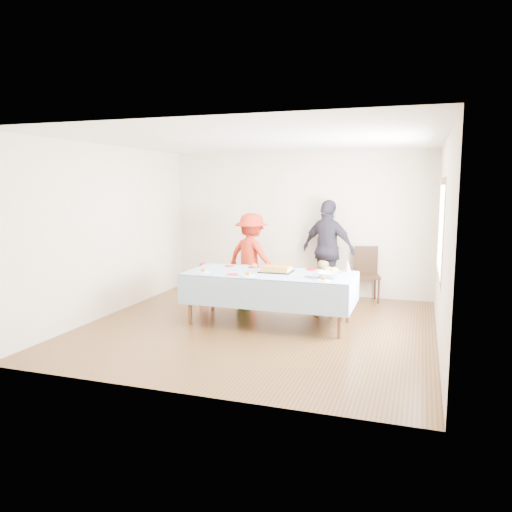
% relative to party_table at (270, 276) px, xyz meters
% --- Properties ---
extents(ground, '(5.00, 5.00, 0.00)m').
position_rel_party_table_xyz_m(ground, '(-0.11, -0.24, -0.72)').
color(ground, '#482E14').
rests_on(ground, ground).
extents(room_walls, '(5.04, 5.04, 2.72)m').
position_rel_party_table_xyz_m(room_walls, '(-0.06, -0.24, 1.05)').
color(room_walls, beige).
rests_on(room_walls, ground).
extents(party_table, '(2.50, 1.10, 0.78)m').
position_rel_party_table_xyz_m(party_table, '(0.00, 0.00, 0.00)').
color(party_table, '#53311C').
rests_on(party_table, ground).
extents(birthday_cake, '(0.48, 0.37, 0.09)m').
position_rel_party_table_xyz_m(birthday_cake, '(0.08, 0.08, 0.10)').
color(birthday_cake, black).
rests_on(birthday_cake, party_table).
extents(rolls_tray, '(0.30, 0.30, 0.09)m').
position_rel_party_table_xyz_m(rolls_tray, '(0.87, 0.22, 0.09)').
color(rolls_tray, black).
rests_on(rolls_tray, party_table).
extents(punch_bowl, '(0.33, 0.33, 0.08)m').
position_rel_party_table_xyz_m(punch_bowl, '(0.92, -0.16, 0.10)').
color(punch_bowl, silver).
rests_on(punch_bowl, party_table).
extents(party_hat, '(0.11, 0.11, 0.18)m').
position_rel_party_table_xyz_m(party_hat, '(1.08, 0.46, 0.15)').
color(party_hat, silver).
rests_on(party_hat, party_table).
extents(fork_pile, '(0.24, 0.18, 0.07)m').
position_rel_party_table_xyz_m(fork_pile, '(0.68, -0.19, 0.09)').
color(fork_pile, white).
rests_on(fork_pile, party_table).
extents(plate_red_far_a, '(0.16, 0.16, 0.01)m').
position_rel_party_table_xyz_m(plate_red_far_a, '(-0.79, 0.36, 0.06)').
color(plate_red_far_a, red).
rests_on(plate_red_far_a, party_table).
extents(plate_red_far_b, '(0.20, 0.20, 0.01)m').
position_rel_party_table_xyz_m(plate_red_far_b, '(-0.37, 0.37, 0.06)').
color(plate_red_far_b, red).
rests_on(plate_red_far_b, party_table).
extents(plate_red_far_c, '(0.18, 0.18, 0.01)m').
position_rel_party_table_xyz_m(plate_red_far_c, '(0.09, 0.35, 0.06)').
color(plate_red_far_c, red).
rests_on(plate_red_far_c, party_table).
extents(plate_red_far_d, '(0.17, 0.17, 0.01)m').
position_rel_party_table_xyz_m(plate_red_far_d, '(0.54, 0.43, 0.06)').
color(plate_red_far_d, red).
rests_on(plate_red_far_d, party_table).
extents(plate_red_near, '(0.17, 0.17, 0.01)m').
position_rel_party_table_xyz_m(plate_red_near, '(-0.46, -0.35, 0.06)').
color(plate_red_near, red).
rests_on(plate_red_near, party_table).
extents(plate_white_left, '(0.20, 0.20, 0.01)m').
position_rel_party_table_xyz_m(plate_white_left, '(-0.95, -0.31, 0.06)').
color(plate_white_left, white).
rests_on(plate_white_left, party_table).
extents(plate_white_mid, '(0.20, 0.20, 0.01)m').
position_rel_party_table_xyz_m(plate_white_mid, '(-0.23, -0.36, 0.06)').
color(plate_white_mid, white).
rests_on(plate_white_mid, party_table).
extents(plate_white_right, '(0.20, 0.20, 0.01)m').
position_rel_party_table_xyz_m(plate_white_right, '(0.88, -0.39, 0.06)').
color(plate_white_right, white).
rests_on(plate_white_right, party_table).
extents(dining_chair, '(0.52, 0.52, 0.98)m').
position_rel_party_table_xyz_m(dining_chair, '(1.21, 2.04, -0.18)').
color(dining_chair, black).
rests_on(dining_chair, ground).
extents(toddler_left, '(0.32, 0.26, 0.76)m').
position_rel_party_table_xyz_m(toddler_left, '(-1.42, 0.74, -0.34)').
color(toddler_left, '#B4164A').
rests_on(toddler_left, ground).
extents(toddler_mid, '(0.44, 0.36, 0.77)m').
position_rel_party_table_xyz_m(toddler_mid, '(-0.64, 0.66, -0.34)').
color(toddler_mid, '#28783B').
rests_on(toddler_mid, ground).
extents(toddler_right, '(0.48, 0.39, 0.90)m').
position_rel_party_table_xyz_m(toddler_right, '(0.65, 0.66, -0.27)').
color(toddler_right, tan).
rests_on(toddler_right, ground).
extents(adult_left, '(1.15, 0.88, 1.57)m').
position_rel_party_table_xyz_m(adult_left, '(-0.80, 1.47, 0.06)').
color(adult_left, red).
rests_on(adult_left, ground).
extents(adult_right, '(1.15, 0.81, 1.82)m').
position_rel_party_table_xyz_m(adult_right, '(0.52, 1.96, 0.18)').
color(adult_right, '#2E2B3C').
rests_on(adult_right, ground).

